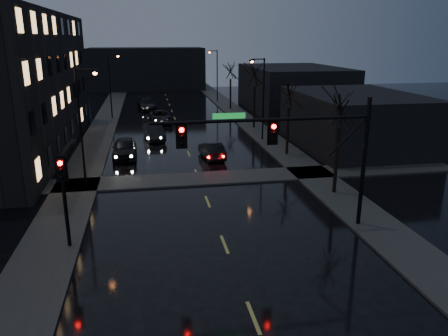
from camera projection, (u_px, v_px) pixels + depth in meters
name	position (u px, v px, depth m)	size (l,w,h in m)	color
sidewalk_left	(99.00, 135.00, 45.67)	(3.00, 140.00, 0.12)	#2D2D2B
sidewalk_right	(257.00, 129.00, 48.53)	(3.00, 140.00, 0.12)	#2D2D2B
sidewalk_cross	(199.00, 179.00, 31.53)	(40.00, 3.00, 0.12)	#2D2D2B
commercial_right_near	(354.00, 120.00, 40.52)	(10.00, 14.00, 5.00)	black
commercial_right_far	(293.00, 88.00, 61.38)	(12.00, 18.00, 6.00)	black
far_block	(147.00, 69.00, 86.03)	(22.00, 10.00, 8.00)	black
signal_mast	(297.00, 141.00, 21.84)	(11.11, 0.41, 7.00)	black
signal_pole_left	(64.00, 189.00, 20.46)	(0.35, 0.41, 4.53)	black
tree_near	(341.00, 99.00, 26.94)	(3.52, 3.52, 8.08)	black
tree_mid_a	(289.00, 88.00, 36.48)	(3.30, 3.30, 7.58)	black
tree_mid_b	(255.00, 69.00, 47.58)	(3.74, 3.74, 8.59)	black
tree_far	(231.00, 66.00, 60.94)	(3.43, 3.43, 7.88)	black
streetlight_l_near	(83.00, 119.00, 28.44)	(1.53, 0.28, 8.00)	black
streetlight_l_far	(111.00, 81.00, 53.90)	(1.53, 0.28, 8.00)	black
streetlight_r_mid	(261.00, 92.00, 42.31)	(1.53, 0.28, 8.00)	black
streetlight_r_far	(216.00, 71.00, 68.72)	(1.53, 0.28, 8.00)	black
oncoming_car_a	(125.00, 148.00, 37.16)	(1.97, 4.90, 1.67)	black
oncoming_car_b	(154.00, 132.00, 43.69)	(1.66, 4.75, 1.56)	black
oncoming_car_c	(161.00, 117.00, 52.55)	(2.45, 5.30, 1.47)	black
oncoming_car_d	(147.00, 104.00, 61.96)	(2.28, 5.61, 1.63)	black
lead_car	(212.00, 150.00, 36.96)	(1.47, 4.22, 1.39)	black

